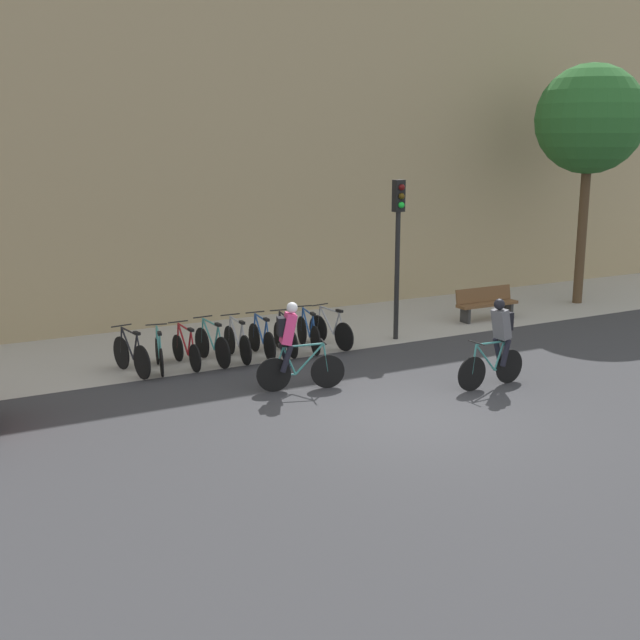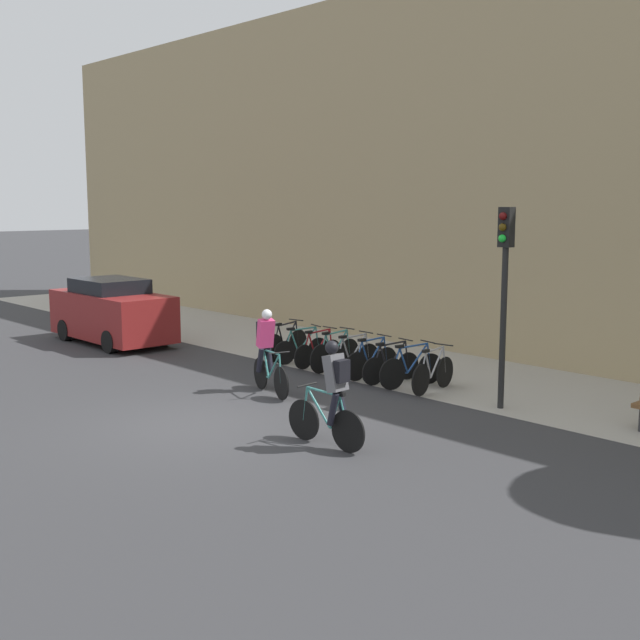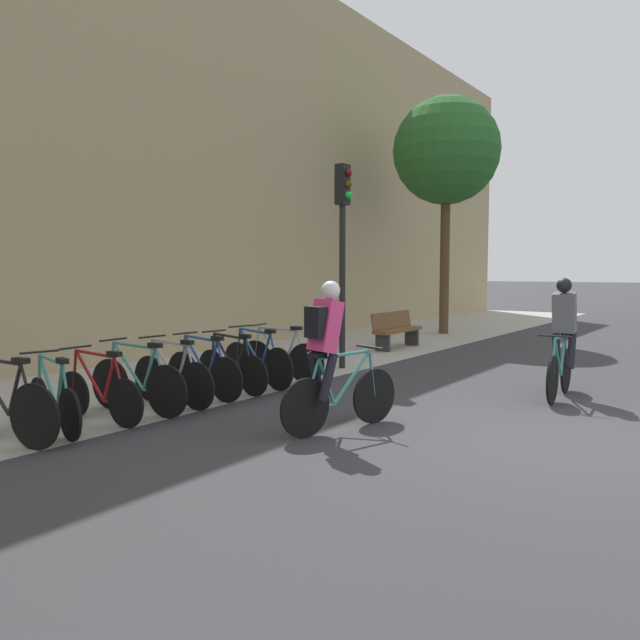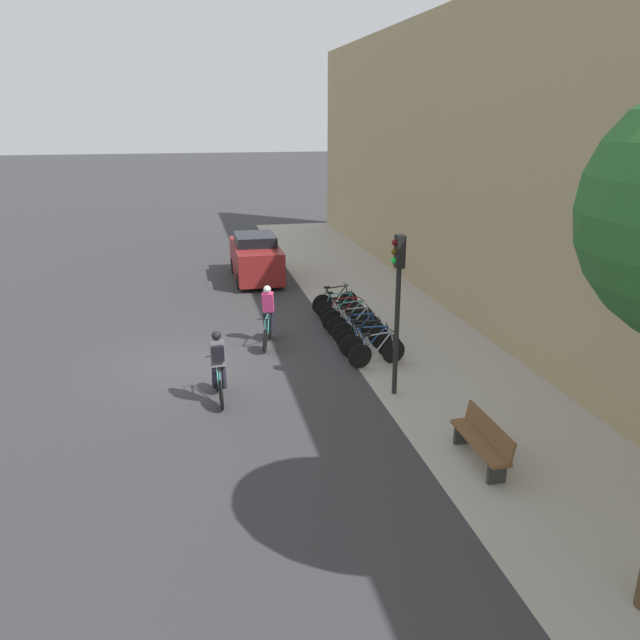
{
  "view_description": "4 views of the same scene",
  "coord_description": "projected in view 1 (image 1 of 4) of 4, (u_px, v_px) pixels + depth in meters",
  "views": [
    {
      "loc": [
        -7.86,
        -11.18,
        4.86
      ],
      "look_at": [
        -0.02,
        3.28,
        1.14
      ],
      "focal_mm": 45.0,
      "sensor_mm": 36.0,
      "label": 1
    },
    {
      "loc": [
        11.85,
        -8.05,
        4.0
      ],
      "look_at": [
        -0.54,
        3.41,
        1.52
      ],
      "focal_mm": 45.0,
      "sensor_mm": 36.0,
      "label": 2
    },
    {
      "loc": [
        -7.07,
        -1.63,
        1.9
      ],
      "look_at": [
        0.45,
        3.66,
        1.17
      ],
      "focal_mm": 35.0,
      "sensor_mm": 36.0,
      "label": 3
    },
    {
      "loc": [
        16.24,
        0.21,
        6.49
      ],
      "look_at": [
        0.15,
        3.71,
        1.05
      ],
      "focal_mm": 35.0,
      "sensor_mm": 36.0,
      "label": 4
    }
  ],
  "objects": [
    {
      "name": "street_tree_0",
      "position": [
        590.0,
        120.0,
        23.18
      ],
      "size": [
        3.15,
        3.15,
        7.01
      ],
      "color": "#4C3823",
      "rests_on": "ground"
    },
    {
      "name": "parked_bike_8",
      "position": [
        331.0,
        330.0,
        19.13
      ],
      "size": [
        0.46,
        1.67,
        0.97
      ],
      "color": "black",
      "rests_on": "ground"
    },
    {
      "name": "parked_bike_3",
      "position": [
        212.0,
        345.0,
        17.72
      ],
      "size": [
        0.46,
        1.74,
        0.98
      ],
      "color": "black",
      "rests_on": "ground"
    },
    {
      "name": "parked_bike_6",
      "position": [
        286.0,
        337.0,
        18.57
      ],
      "size": [
        0.46,
        1.64,
        0.95
      ],
      "color": "black",
      "rests_on": "ground"
    },
    {
      "name": "bench",
      "position": [
        486.0,
        303.0,
        21.97
      ],
      "size": [
        1.87,
        0.44,
        0.89
      ],
      "color": "brown",
      "rests_on": "ground"
    },
    {
      "name": "parked_bike_2",
      "position": [
        186.0,
        350.0,
        17.45
      ],
      "size": [
        0.46,
        1.6,
        0.94
      ],
      "color": "black",
      "rests_on": "ground"
    },
    {
      "name": "building_facade",
      "position": [
        212.0,
        135.0,
        21.19
      ],
      "size": [
        44.0,
        0.6,
        9.94
      ],
      "primitive_type": "cube",
      "color": "tan",
      "rests_on": "ground"
    },
    {
      "name": "cyclist_grey",
      "position": [
        498.0,
        340.0,
        15.97
      ],
      "size": [
        1.71,
        0.46,
        1.79
      ],
      "color": "black",
      "rests_on": "ground"
    },
    {
      "name": "parked_bike_0",
      "position": [
        131.0,
        355.0,
        16.88
      ],
      "size": [
        0.47,
        1.67,
        0.99
      ],
      "color": "black",
      "rests_on": "ground"
    },
    {
      "name": "kerb_strip",
      "position": [
        255.0,
        337.0,
        20.1
      ],
      "size": [
        44.0,
        4.5,
        0.01
      ],
      "primitive_type": "cube",
      "color": "#A39E93",
      "rests_on": "ground"
    },
    {
      "name": "ground",
      "position": [
        408.0,
        418.0,
        14.32
      ],
      "size": [
        200.0,
        200.0,
        0.0
      ],
      "primitive_type": "plane",
      "color": "#333335"
    },
    {
      "name": "parked_bike_4",
      "position": [
        237.0,
        342.0,
        18.01
      ],
      "size": [
        0.46,
        1.68,
        0.97
      ],
      "color": "black",
      "rests_on": "ground"
    },
    {
      "name": "parked_bike_5",
      "position": [
        262.0,
        339.0,
        18.29
      ],
      "size": [
        0.46,
        1.62,
        0.97
      ],
      "color": "black",
      "rests_on": "ground"
    },
    {
      "name": "traffic_light_pole",
      "position": [
        398.0,
        231.0,
        19.35
      ],
      "size": [
        0.26,
        0.3,
        3.91
      ],
      "color": "black",
      "rests_on": "ground"
    },
    {
      "name": "cyclist_pink",
      "position": [
        292.0,
        344.0,
        15.66
      ],
      "size": [
        1.72,
        0.62,
        1.78
      ],
      "color": "black",
      "rests_on": "ground"
    },
    {
      "name": "parked_bike_7",
      "position": [
        309.0,
        333.0,
        18.85
      ],
      "size": [
        0.47,
        1.73,
        0.98
      ],
      "color": "black",
      "rests_on": "ground"
    },
    {
      "name": "parked_bike_1",
      "position": [
        159.0,
        353.0,
        17.17
      ],
      "size": [
        0.49,
        1.55,
        0.93
      ],
      "color": "black",
      "rests_on": "ground"
    }
  ]
}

